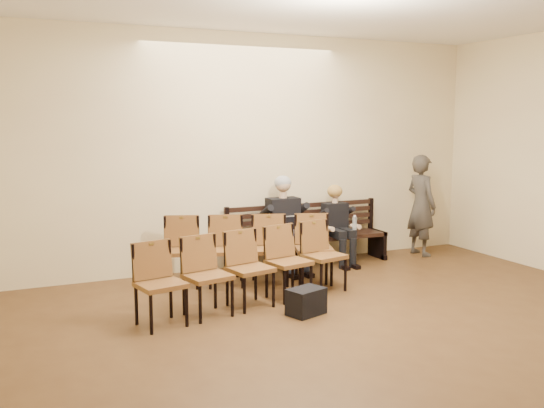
{
  "coord_description": "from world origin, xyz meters",
  "views": [
    {
      "loc": [
        -3.32,
        -3.46,
        2.23
      ],
      "look_at": [
        0.07,
        4.05,
        1.08
      ],
      "focal_mm": 40.0,
      "sensor_mm": 36.0,
      "label": 1
    }
  ],
  "objects_px": {
    "bag": "(306,301)",
    "chair_row_front": "(248,250)",
    "chair_row_back": "(250,269)",
    "passerby": "(421,198)",
    "bench": "(309,251)",
    "laptop": "(294,235)",
    "water_bottle": "(354,230)",
    "seated_woman": "(338,229)",
    "seated_man": "(286,223)"
  },
  "relations": [
    {
      "from": "seated_man",
      "to": "laptop",
      "type": "height_order",
      "value": "seated_man"
    },
    {
      "from": "bag",
      "to": "laptop",
      "type": "bearing_deg",
      "value": 68.05
    },
    {
      "from": "passerby",
      "to": "chair_row_back",
      "type": "relative_size",
      "value": 0.68
    },
    {
      "from": "seated_woman",
      "to": "laptop",
      "type": "height_order",
      "value": "seated_woman"
    },
    {
      "from": "seated_man",
      "to": "water_bottle",
      "type": "xyz_separation_m",
      "value": [
        1.05,
        -0.24,
        -0.14
      ]
    },
    {
      "from": "seated_woman",
      "to": "laptop",
      "type": "xyz_separation_m",
      "value": [
        -0.87,
        -0.22,
        0.02
      ]
    },
    {
      "from": "bench",
      "to": "seated_woman",
      "type": "bearing_deg",
      "value": -15.09
    },
    {
      "from": "seated_woman",
      "to": "chair_row_back",
      "type": "xyz_separation_m",
      "value": [
        -2.06,
        -1.46,
        -0.09
      ]
    },
    {
      "from": "bag",
      "to": "seated_man",
      "type": "bearing_deg",
      "value": 70.85
    },
    {
      "from": "bench",
      "to": "seated_man",
      "type": "bearing_deg",
      "value": -165.04
    },
    {
      "from": "seated_man",
      "to": "passerby",
      "type": "height_order",
      "value": "passerby"
    },
    {
      "from": "seated_man",
      "to": "laptop",
      "type": "relative_size",
      "value": 4.32
    },
    {
      "from": "seated_man",
      "to": "passerby",
      "type": "distance_m",
      "value": 2.48
    },
    {
      "from": "bench",
      "to": "chair_row_back",
      "type": "distance_m",
      "value": 2.27
    },
    {
      "from": "seated_woman",
      "to": "bag",
      "type": "bearing_deg",
      "value": -128.45
    },
    {
      "from": "seated_man",
      "to": "chair_row_front",
      "type": "bearing_deg",
      "value": -147.11
    },
    {
      "from": "laptop",
      "to": "chair_row_front",
      "type": "relative_size",
      "value": 0.14
    },
    {
      "from": "water_bottle",
      "to": "chair_row_front",
      "type": "xyz_separation_m",
      "value": [
        -1.87,
        -0.29,
        -0.09
      ]
    },
    {
      "from": "bench",
      "to": "chair_row_front",
      "type": "bearing_deg",
      "value": -152.87
    },
    {
      "from": "bag",
      "to": "chair_row_back",
      "type": "distance_m",
      "value": 0.78
    },
    {
      "from": "bench",
      "to": "bag",
      "type": "relative_size",
      "value": 6.25
    },
    {
      "from": "chair_row_back",
      "to": "bench",
      "type": "bearing_deg",
      "value": 32.39
    },
    {
      "from": "bench",
      "to": "water_bottle",
      "type": "distance_m",
      "value": 0.77
    },
    {
      "from": "water_bottle",
      "to": "chair_row_back",
      "type": "bearing_deg",
      "value": -151.11
    },
    {
      "from": "laptop",
      "to": "water_bottle",
      "type": "xyz_separation_m",
      "value": [
        1.02,
        -0.02,
        -0.0
      ]
    },
    {
      "from": "laptop",
      "to": "bag",
      "type": "bearing_deg",
      "value": -98.79
    },
    {
      "from": "bench",
      "to": "chair_row_front",
      "type": "relative_size",
      "value": 1.13
    },
    {
      "from": "laptop",
      "to": "passerby",
      "type": "distance_m",
      "value": 2.48
    },
    {
      "from": "laptop",
      "to": "water_bottle",
      "type": "bearing_deg",
      "value": 12.15
    },
    {
      "from": "chair_row_front",
      "to": "chair_row_back",
      "type": "bearing_deg",
      "value": -91.65
    },
    {
      "from": "chair_row_front",
      "to": "water_bottle",
      "type": "bearing_deg",
      "value": 27.86
    },
    {
      "from": "water_bottle",
      "to": "bench",
      "type": "bearing_deg",
      "value": 149.27
    },
    {
      "from": "bag",
      "to": "chair_row_back",
      "type": "height_order",
      "value": "chair_row_back"
    },
    {
      "from": "laptop",
      "to": "chair_row_front",
      "type": "xyz_separation_m",
      "value": [
        -0.84,
        -0.31,
        -0.1
      ]
    },
    {
      "from": "bench",
      "to": "bag",
      "type": "bearing_deg",
      "value": -118.34
    },
    {
      "from": "laptop",
      "to": "bag",
      "type": "height_order",
      "value": "laptop"
    },
    {
      "from": "laptop",
      "to": "chair_row_back",
      "type": "xyz_separation_m",
      "value": [
        -1.19,
        -1.24,
        -0.11
      ]
    },
    {
      "from": "chair_row_front",
      "to": "seated_man",
      "type": "bearing_deg",
      "value": 51.81
    },
    {
      "from": "seated_man",
      "to": "chair_row_front",
      "type": "distance_m",
      "value": 1.0
    },
    {
      "from": "bench",
      "to": "seated_woman",
      "type": "relative_size",
      "value": 2.38
    },
    {
      "from": "bag",
      "to": "passerby",
      "type": "xyz_separation_m",
      "value": [
        3.16,
        1.99,
        0.8
      ]
    },
    {
      "from": "laptop",
      "to": "seated_woman",
      "type": "bearing_deg",
      "value": 27.22
    },
    {
      "from": "passerby",
      "to": "chair_row_front",
      "type": "distance_m",
      "value": 3.36
    },
    {
      "from": "seated_woman",
      "to": "chair_row_back",
      "type": "height_order",
      "value": "seated_woman"
    },
    {
      "from": "bag",
      "to": "chair_row_front",
      "type": "relative_size",
      "value": 0.18
    },
    {
      "from": "seated_man",
      "to": "bench",
      "type": "bearing_deg",
      "value": 14.96
    },
    {
      "from": "bag",
      "to": "seated_woman",
      "type": "bearing_deg",
      "value": 51.55
    },
    {
      "from": "bench",
      "to": "laptop",
      "type": "bearing_deg",
      "value": -141.53
    },
    {
      "from": "bench",
      "to": "chair_row_front",
      "type": "xyz_separation_m",
      "value": [
        -1.27,
        -0.65,
        0.25
      ]
    },
    {
      "from": "bench",
      "to": "chair_row_back",
      "type": "xyz_separation_m",
      "value": [
        -1.62,
        -1.58,
        0.23
      ]
    }
  ]
}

